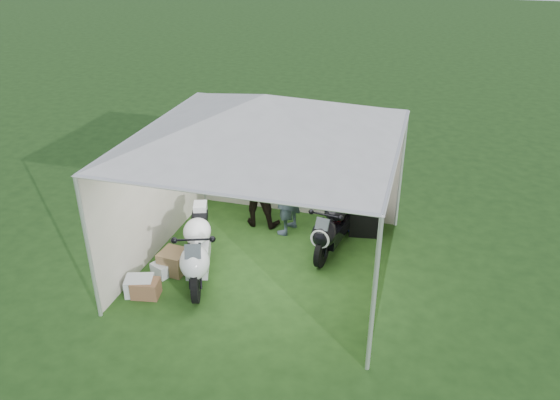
{
  "coord_description": "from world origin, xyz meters",
  "views": [
    {
      "loc": [
        2.38,
        -7.52,
        5.26
      ],
      "look_at": [
        0.13,
        0.35,
        1.09
      ],
      "focal_mm": 35.0,
      "sensor_mm": 36.0,
      "label": 1
    }
  ],
  "objects_px": {
    "canopy_tent": "(266,121)",
    "crate_3": "(146,288)",
    "crate_0": "(140,286)",
    "crate_1": "(174,261)",
    "motorcycle_white": "(197,249)",
    "person_dark_jacket": "(258,183)",
    "paddock_stand": "(347,222)",
    "crate_2": "(162,269)",
    "motorcycle_black": "(333,225)",
    "person_blue_jacket": "(288,185)",
    "equipment_box": "(364,221)"
  },
  "relations": [
    {
      "from": "person_dark_jacket",
      "to": "equipment_box",
      "type": "relative_size",
      "value": 3.3
    },
    {
      "from": "motorcycle_black",
      "to": "crate_0",
      "type": "bearing_deg",
      "value": -133.16
    },
    {
      "from": "crate_1",
      "to": "crate_2",
      "type": "xyz_separation_m",
      "value": [
        -0.15,
        -0.17,
        -0.08
      ]
    },
    {
      "from": "motorcycle_black",
      "to": "equipment_box",
      "type": "bearing_deg",
      "value": 68.03
    },
    {
      "from": "canopy_tent",
      "to": "crate_3",
      "type": "height_order",
      "value": "canopy_tent"
    },
    {
      "from": "person_blue_jacket",
      "to": "crate_2",
      "type": "height_order",
      "value": "person_blue_jacket"
    },
    {
      "from": "motorcycle_white",
      "to": "motorcycle_black",
      "type": "xyz_separation_m",
      "value": [
        1.95,
        1.45,
        -0.05
      ]
    },
    {
      "from": "motorcycle_white",
      "to": "equipment_box",
      "type": "xyz_separation_m",
      "value": [
        2.4,
        2.21,
        -0.3
      ]
    },
    {
      "from": "crate_0",
      "to": "crate_3",
      "type": "distance_m",
      "value": 0.13
    },
    {
      "from": "canopy_tent",
      "to": "crate_3",
      "type": "xyz_separation_m",
      "value": [
        -1.57,
        -1.41,
        -2.43
      ]
    },
    {
      "from": "crate_3",
      "to": "equipment_box",
      "type": "bearing_deg",
      "value": 44.07
    },
    {
      "from": "equipment_box",
      "to": "crate_2",
      "type": "height_order",
      "value": "equipment_box"
    },
    {
      "from": "crate_3",
      "to": "paddock_stand",
      "type": "bearing_deg",
      "value": 48.1
    },
    {
      "from": "canopy_tent",
      "to": "person_dark_jacket",
      "type": "bearing_deg",
      "value": 113.82
    },
    {
      "from": "person_dark_jacket",
      "to": "crate_0",
      "type": "height_order",
      "value": "person_dark_jacket"
    },
    {
      "from": "crate_0",
      "to": "crate_3",
      "type": "bearing_deg",
      "value": -14.77
    },
    {
      "from": "equipment_box",
      "to": "crate_3",
      "type": "xyz_separation_m",
      "value": [
        -3.0,
        -2.9,
        -0.12
      ]
    },
    {
      "from": "crate_2",
      "to": "crate_3",
      "type": "distance_m",
      "value": 0.59
    },
    {
      "from": "crate_3",
      "to": "motorcycle_black",
      "type": "bearing_deg",
      "value": 40.05
    },
    {
      "from": "paddock_stand",
      "to": "crate_3",
      "type": "bearing_deg",
      "value": -131.9
    },
    {
      "from": "person_blue_jacket",
      "to": "crate_2",
      "type": "xyz_separation_m",
      "value": [
        -1.63,
        -1.99,
        -0.85
      ]
    },
    {
      "from": "canopy_tent",
      "to": "crate_1",
      "type": "distance_m",
      "value": 2.86
    },
    {
      "from": "equipment_box",
      "to": "crate_1",
      "type": "relative_size",
      "value": 1.23
    },
    {
      "from": "crate_0",
      "to": "crate_3",
      "type": "height_order",
      "value": "crate_0"
    },
    {
      "from": "motorcycle_black",
      "to": "motorcycle_white",
      "type": "bearing_deg",
      "value": -134.75
    },
    {
      "from": "motorcycle_white",
      "to": "paddock_stand",
      "type": "height_order",
      "value": "motorcycle_white"
    },
    {
      "from": "motorcycle_black",
      "to": "crate_1",
      "type": "xyz_separation_m",
      "value": [
        -2.43,
        -1.39,
        -0.32
      ]
    },
    {
      "from": "person_blue_jacket",
      "to": "crate_2",
      "type": "distance_m",
      "value": 2.71
    },
    {
      "from": "canopy_tent",
      "to": "person_dark_jacket",
      "type": "xyz_separation_m",
      "value": [
        -0.58,
        1.32,
        -1.71
      ]
    },
    {
      "from": "crate_3",
      "to": "crate_1",
      "type": "bearing_deg",
      "value": 80.62
    },
    {
      "from": "canopy_tent",
      "to": "crate_3",
      "type": "distance_m",
      "value": 3.22
    },
    {
      "from": "canopy_tent",
      "to": "motorcycle_black",
      "type": "height_order",
      "value": "canopy_tent"
    },
    {
      "from": "person_blue_jacket",
      "to": "motorcycle_black",
      "type": "bearing_deg",
      "value": 76.49
    },
    {
      "from": "equipment_box",
      "to": "person_blue_jacket",
      "type": "bearing_deg",
      "value": -166.85
    },
    {
      "from": "canopy_tent",
      "to": "crate_3",
      "type": "bearing_deg",
      "value": -138.06
    },
    {
      "from": "paddock_stand",
      "to": "crate_2",
      "type": "relative_size",
      "value": 1.24
    },
    {
      "from": "crate_0",
      "to": "crate_1",
      "type": "relative_size",
      "value": 1.01
    },
    {
      "from": "canopy_tent",
      "to": "paddock_stand",
      "type": "distance_m",
      "value": 3.11
    },
    {
      "from": "motorcycle_black",
      "to": "equipment_box",
      "type": "height_order",
      "value": "motorcycle_black"
    },
    {
      "from": "motorcycle_black",
      "to": "crate_1",
      "type": "distance_m",
      "value": 2.82
    },
    {
      "from": "crate_3",
      "to": "crate_0",
      "type": "bearing_deg",
      "value": 165.23
    },
    {
      "from": "canopy_tent",
      "to": "motorcycle_white",
      "type": "xyz_separation_m",
      "value": [
        -0.96,
        -0.71,
        -2.01
      ]
    },
    {
      "from": "equipment_box",
      "to": "crate_2",
      "type": "xyz_separation_m",
      "value": [
        -3.02,
        -2.32,
        -0.15
      ]
    },
    {
      "from": "crate_1",
      "to": "crate_2",
      "type": "bearing_deg",
      "value": -131.35
    },
    {
      "from": "paddock_stand",
      "to": "crate_3",
      "type": "height_order",
      "value": "paddock_stand"
    },
    {
      "from": "canopy_tent",
      "to": "person_dark_jacket",
      "type": "distance_m",
      "value": 2.24
    },
    {
      "from": "motorcycle_black",
      "to": "person_dark_jacket",
      "type": "distance_m",
      "value": 1.71
    },
    {
      "from": "crate_3",
      "to": "person_blue_jacket",
      "type": "bearing_deg",
      "value": 58.1
    },
    {
      "from": "canopy_tent",
      "to": "motorcycle_white",
      "type": "distance_m",
      "value": 2.34
    },
    {
      "from": "motorcycle_black",
      "to": "person_dark_jacket",
      "type": "xyz_separation_m",
      "value": [
        -1.57,
        0.58,
        0.35
      ]
    }
  ]
}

